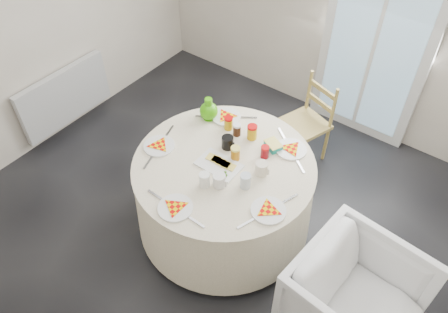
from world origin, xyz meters
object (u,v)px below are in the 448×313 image
Objects in this scene: armchair at (357,298)px; table at (224,195)px; wooden_chair at (306,118)px; green_pitcher at (209,104)px; radiator at (65,97)px.

table is at bearing 86.80° from armchair.
green_pitcher is at bearing -104.10° from wooden_chair.
radiator is 5.25× the size of green_pitcher.
wooden_chair reaches higher than radiator.
green_pitcher reaches higher than table.
green_pitcher reaches higher than radiator.
table is 1.66× the size of wooden_chair.
wooden_chair is at bearing 84.73° from table.
radiator is at bearing 91.12° from armchair.
green_pitcher is (1.60, 0.28, 0.49)m from radiator.
table is at bearing -75.79° from wooden_chair.
armchair is (3.21, -0.25, 0.01)m from radiator.
radiator is 1.29× the size of armchair.
table is 1.22m from armchair.
wooden_chair is 1.69m from armchair.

